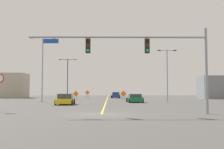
{
  "coord_description": "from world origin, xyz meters",
  "views": [
    {
      "loc": [
        0.6,
        -20.02,
        1.64
      ],
      "look_at": [
        0.9,
        18.26,
        3.98
      ],
      "focal_mm": 44.42,
      "sensor_mm": 36.0,
      "label": 1
    }
  ],
  "objects_px": {
    "car_green_approaching": "(135,98)",
    "street_lamp_near_right": "(43,64)",
    "construction_sign_left_shoulder": "(123,94)",
    "car_blue_near": "(116,95)",
    "construction_sign_right_lane": "(87,93)",
    "street_lamp_far_right": "(68,75)",
    "construction_sign_median_near": "(76,94)",
    "car_yellow_far": "(65,99)",
    "street_lamp_mid_left": "(167,71)",
    "traffic_signal_assembly": "(144,51)"
  },
  "relations": [
    {
      "from": "car_blue_near",
      "to": "car_yellow_far",
      "type": "bearing_deg",
      "value": -101.8
    },
    {
      "from": "construction_sign_median_near",
      "to": "car_blue_near",
      "type": "height_order",
      "value": "construction_sign_median_near"
    },
    {
      "from": "street_lamp_mid_left",
      "to": "car_green_approaching",
      "type": "xyz_separation_m",
      "value": [
        -5.05,
        -0.63,
        -4.13
      ]
    },
    {
      "from": "construction_sign_right_lane",
      "to": "construction_sign_median_near",
      "type": "height_order",
      "value": "construction_sign_right_lane"
    },
    {
      "from": "traffic_signal_assembly",
      "to": "street_lamp_mid_left",
      "type": "distance_m",
      "value": 22.85
    },
    {
      "from": "construction_sign_right_lane",
      "to": "construction_sign_median_near",
      "type": "relative_size",
      "value": 1.09
    },
    {
      "from": "street_lamp_mid_left",
      "to": "construction_sign_left_shoulder",
      "type": "distance_m",
      "value": 11.33
    },
    {
      "from": "street_lamp_mid_left",
      "to": "construction_sign_right_lane",
      "type": "distance_m",
      "value": 27.18
    },
    {
      "from": "street_lamp_mid_left",
      "to": "construction_sign_right_lane",
      "type": "xyz_separation_m",
      "value": [
        -14.03,
        23.02,
        -3.49
      ]
    },
    {
      "from": "street_lamp_near_right",
      "to": "construction_sign_right_lane",
      "type": "height_order",
      "value": "street_lamp_near_right"
    },
    {
      "from": "car_yellow_far",
      "to": "car_green_approaching",
      "type": "bearing_deg",
      "value": 36.57
    },
    {
      "from": "street_lamp_far_right",
      "to": "construction_sign_median_near",
      "type": "distance_m",
      "value": 12.7
    },
    {
      "from": "car_yellow_far",
      "to": "car_green_approaching",
      "type": "height_order",
      "value": "car_yellow_far"
    },
    {
      "from": "traffic_signal_assembly",
      "to": "construction_sign_median_near",
      "type": "distance_m",
      "value": 32.81
    },
    {
      "from": "street_lamp_mid_left",
      "to": "street_lamp_near_right",
      "type": "distance_m",
      "value": 18.86
    },
    {
      "from": "traffic_signal_assembly",
      "to": "car_green_approaching",
      "type": "bearing_deg",
      "value": 86.81
    },
    {
      "from": "street_lamp_far_right",
      "to": "construction_sign_median_near",
      "type": "relative_size",
      "value": 5.15
    },
    {
      "from": "car_green_approaching",
      "to": "construction_sign_median_near",
      "type": "bearing_deg",
      "value": 134.85
    },
    {
      "from": "car_blue_near",
      "to": "car_green_approaching",
      "type": "bearing_deg",
      "value": -84.95
    },
    {
      "from": "car_green_approaching",
      "to": "street_lamp_near_right",
      "type": "bearing_deg",
      "value": -179.3
    },
    {
      "from": "street_lamp_far_right",
      "to": "car_yellow_far",
      "type": "relative_size",
      "value": 2.07
    },
    {
      "from": "construction_sign_left_shoulder",
      "to": "street_lamp_near_right",
      "type": "bearing_deg",
      "value": -142.78
    },
    {
      "from": "construction_sign_right_lane",
      "to": "car_yellow_far",
      "type": "relative_size",
      "value": 0.44
    },
    {
      "from": "street_lamp_mid_left",
      "to": "construction_sign_median_near",
      "type": "bearing_deg",
      "value": 147.95
    },
    {
      "from": "construction_sign_median_near",
      "to": "car_blue_near",
      "type": "bearing_deg",
      "value": 64.6
    },
    {
      "from": "street_lamp_mid_left",
      "to": "car_yellow_far",
      "type": "bearing_deg",
      "value": -152.35
    },
    {
      "from": "traffic_signal_assembly",
      "to": "car_yellow_far",
      "type": "height_order",
      "value": "traffic_signal_assembly"
    },
    {
      "from": "street_lamp_far_right",
      "to": "street_lamp_near_right",
      "type": "bearing_deg",
      "value": -91.14
    },
    {
      "from": "street_lamp_near_right",
      "to": "construction_sign_left_shoulder",
      "type": "relative_size",
      "value": 5.49
    },
    {
      "from": "street_lamp_near_right",
      "to": "car_blue_near",
      "type": "relative_size",
      "value": 2.5
    },
    {
      "from": "construction_sign_left_shoulder",
      "to": "construction_sign_median_near",
      "type": "distance_m",
      "value": 8.82
    },
    {
      "from": "construction_sign_left_shoulder",
      "to": "car_blue_near",
      "type": "distance_m",
      "value": 16.93
    },
    {
      "from": "construction_sign_left_shoulder",
      "to": "car_green_approaching",
      "type": "bearing_deg",
      "value": -82.61
    },
    {
      "from": "construction_sign_left_shoulder",
      "to": "construction_sign_median_near",
      "type": "height_order",
      "value": "construction_sign_left_shoulder"
    },
    {
      "from": "traffic_signal_assembly",
      "to": "construction_sign_median_near",
      "type": "relative_size",
      "value": 7.42
    },
    {
      "from": "construction_sign_median_near",
      "to": "construction_sign_left_shoulder",
      "type": "bearing_deg",
      "value": -4.53
    },
    {
      "from": "street_lamp_mid_left",
      "to": "traffic_signal_assembly",
      "type": "bearing_deg",
      "value": -105.85
    },
    {
      "from": "construction_sign_median_near",
      "to": "car_yellow_far",
      "type": "bearing_deg",
      "value": -87.39
    },
    {
      "from": "construction_sign_left_shoulder",
      "to": "car_green_approaching",
      "type": "xyz_separation_m",
      "value": [
        1.21,
        -9.36,
        -0.53
      ]
    },
    {
      "from": "car_blue_near",
      "to": "construction_sign_right_lane",
      "type": "bearing_deg",
      "value": -158.69
    },
    {
      "from": "street_lamp_far_right",
      "to": "construction_sign_right_lane",
      "type": "height_order",
      "value": "street_lamp_far_right"
    },
    {
      "from": "street_lamp_mid_left",
      "to": "car_yellow_far",
      "type": "relative_size",
      "value": 1.84
    },
    {
      "from": "street_lamp_mid_left",
      "to": "car_blue_near",
      "type": "relative_size",
      "value": 2.05
    },
    {
      "from": "construction_sign_right_lane",
      "to": "car_green_approaching",
      "type": "relative_size",
      "value": 0.45
    },
    {
      "from": "car_yellow_far",
      "to": "street_lamp_mid_left",
      "type": "bearing_deg",
      "value": 27.65
    },
    {
      "from": "street_lamp_mid_left",
      "to": "construction_sign_left_shoulder",
      "type": "xyz_separation_m",
      "value": [
        -6.26,
        8.73,
        -3.59
      ]
    },
    {
      "from": "street_lamp_far_right",
      "to": "car_yellow_far",
      "type": "height_order",
      "value": "street_lamp_far_right"
    },
    {
      "from": "construction_sign_left_shoulder",
      "to": "car_yellow_far",
      "type": "relative_size",
      "value": 0.41
    },
    {
      "from": "street_lamp_mid_left",
      "to": "car_yellow_far",
      "type": "distance_m",
      "value": 16.64
    },
    {
      "from": "car_blue_near",
      "to": "street_lamp_mid_left",
      "type": "bearing_deg",
      "value": -73.95
    }
  ]
}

